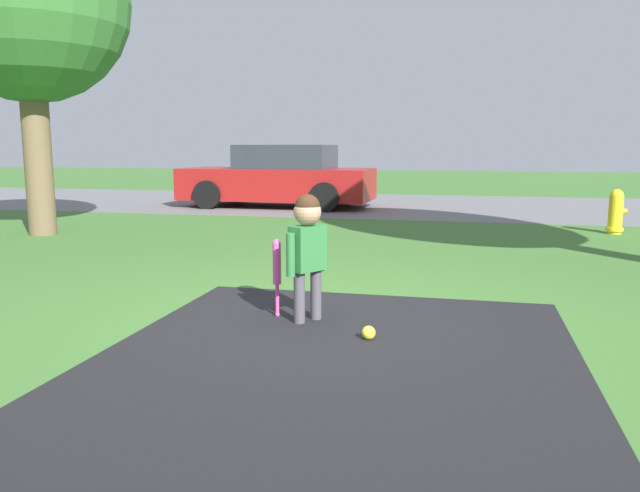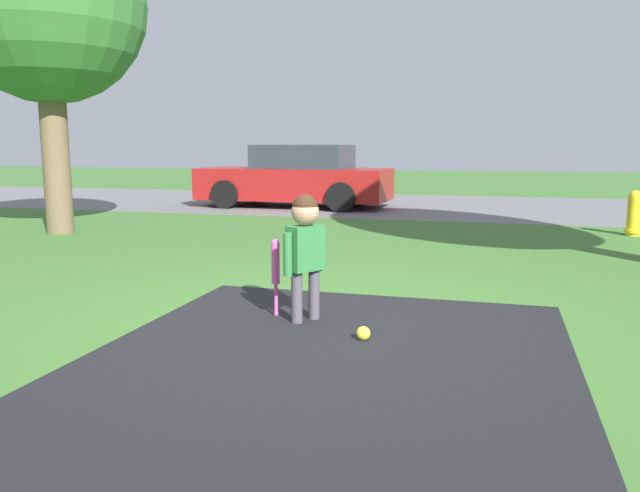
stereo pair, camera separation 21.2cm
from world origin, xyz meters
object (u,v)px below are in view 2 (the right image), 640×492
child (305,240)px  parked_car (297,178)px  tree_far_lawn (46,5)px  fire_hydrant (635,213)px  sports_ball (363,333)px  baseball_bat (276,266)px

child → parked_car: parked_car is taller
tree_far_lawn → fire_hydrant: bearing=13.8°
child → fire_hydrant: child is taller
fire_hydrant → parked_car: (-6.12, 2.90, 0.29)m
child → fire_hydrant: bearing=3.7°
sports_ball → tree_far_lawn: tree_far_lawn is taller
baseball_bat → parked_car: bearing=106.8°
baseball_bat → child: bearing=-16.2°
baseball_bat → sports_ball: baseball_bat is taller
fire_hydrant → sports_ball: bearing=-114.9°
child → fire_hydrant: 6.55m
parked_car → tree_far_lawn: bearing=67.7°
child → tree_far_lawn: bearing=88.1°
fire_hydrant → tree_far_lawn: (-8.28, -2.04, 2.96)m
child → sports_ball: bearing=-89.5°
parked_car → tree_far_lawn: 6.01m
parked_car → fire_hydrant: bearing=156.0°
child → tree_far_lawn: tree_far_lawn is taller
child → baseball_bat: child is taller
child → sports_ball: child is taller
fire_hydrant → baseball_bat: bearing=-122.5°
baseball_bat → fire_hydrant: fire_hydrant is taller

